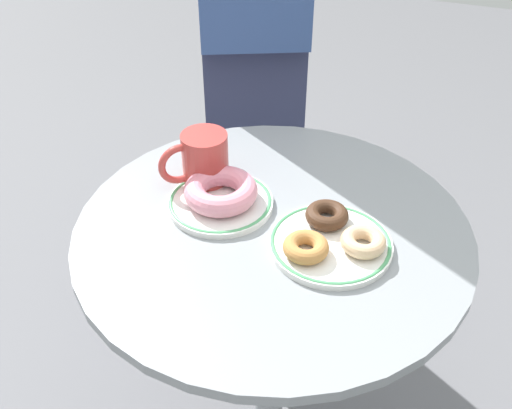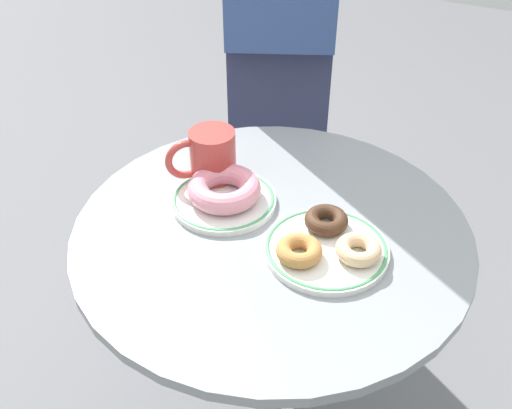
{
  "view_description": "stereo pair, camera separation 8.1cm",
  "coord_description": "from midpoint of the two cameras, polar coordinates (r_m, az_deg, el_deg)",
  "views": [
    {
      "loc": [
        0.22,
        -0.68,
        1.36
      ],
      "look_at": [
        -0.03,
        0.0,
        0.8
      ],
      "focal_mm": 41.82,
      "sensor_mm": 36.0,
      "label": 1
    },
    {
      "loc": [
        0.3,
        -0.65,
        1.36
      ],
      "look_at": [
        -0.03,
        0.0,
        0.8
      ],
      "focal_mm": 41.82,
      "sensor_mm": 36.0,
      "label": 2
    }
  ],
  "objects": [
    {
      "name": "cafe_table",
      "position": [
        1.08,
        -0.79,
        -11.05
      ],
      "size": [
        0.62,
        0.62,
        0.77
      ],
      "color": "gray",
      "rests_on": "ground"
    },
    {
      "name": "plate_left",
      "position": [
        0.97,
        -5.83,
        0.13
      ],
      "size": [
        0.17,
        0.17,
        0.01
      ],
      "color": "white",
      "rests_on": "cafe_table"
    },
    {
      "name": "plate_right",
      "position": [
        0.89,
        4.54,
        -3.85
      ],
      "size": [
        0.18,
        0.18,
        0.01
      ],
      "color": "white",
      "rests_on": "cafe_table"
    },
    {
      "name": "donut_pink_frosted",
      "position": [
        0.95,
        -5.83,
        1.23
      ],
      "size": [
        0.16,
        0.16,
        0.03
      ],
      "primitive_type": "torus",
      "rotation": [
        0.0,
        0.0,
        5.15
      ],
      "color": "pink",
      "rests_on": "plate_left"
    },
    {
      "name": "donut_glazed",
      "position": [
        0.87,
        7.6,
        -3.65
      ],
      "size": [
        0.08,
        0.08,
        0.02
      ],
      "primitive_type": "torus",
      "rotation": [
        0.0,
        0.0,
        5.04
      ],
      "color": "#E0B789",
      "rests_on": "plate_right"
    },
    {
      "name": "donut_chocolate",
      "position": [
        0.91,
        4.28,
        -1.11
      ],
      "size": [
        0.07,
        0.07,
        0.02
      ],
      "primitive_type": "torus",
      "rotation": [
        0.0,
        0.0,
        4.71
      ],
      "color": "#422819",
      "rests_on": "plate_right"
    },
    {
      "name": "donut_old_fashioned",
      "position": [
        0.85,
        2.08,
        -4.19
      ],
      "size": [
        0.09,
        0.09,
        0.02
      ],
      "primitive_type": "torus",
      "rotation": [
        0.0,
        0.0,
        0.92
      ],
      "color": "#BC7F42",
      "rests_on": "plate_right"
    },
    {
      "name": "coffee_mug",
      "position": [
        0.99,
        -7.47,
        4.14
      ],
      "size": [
        0.1,
        0.1,
        0.1
      ],
      "color": "#B73D38",
      "rests_on": "cafe_table"
    },
    {
      "name": "person_figure",
      "position": [
        1.44,
        -2.19,
        16.41
      ],
      "size": [
        0.38,
        0.48,
        1.71
      ],
      "color": "#2D3351",
      "rests_on": "ground"
    }
  ]
}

